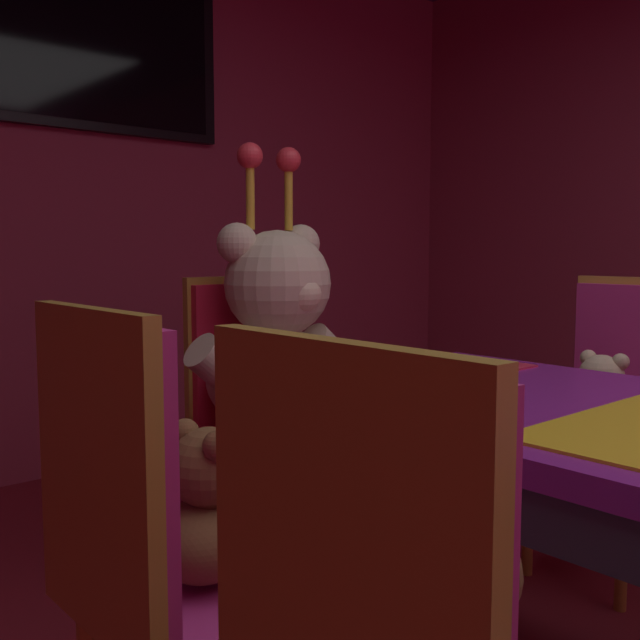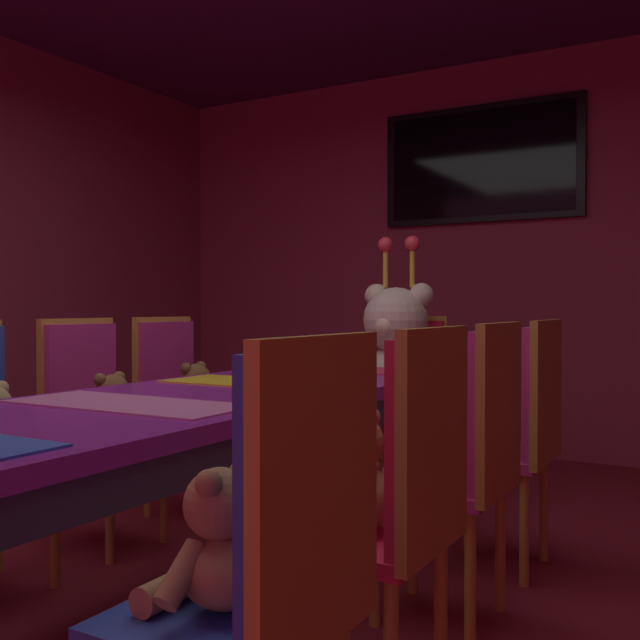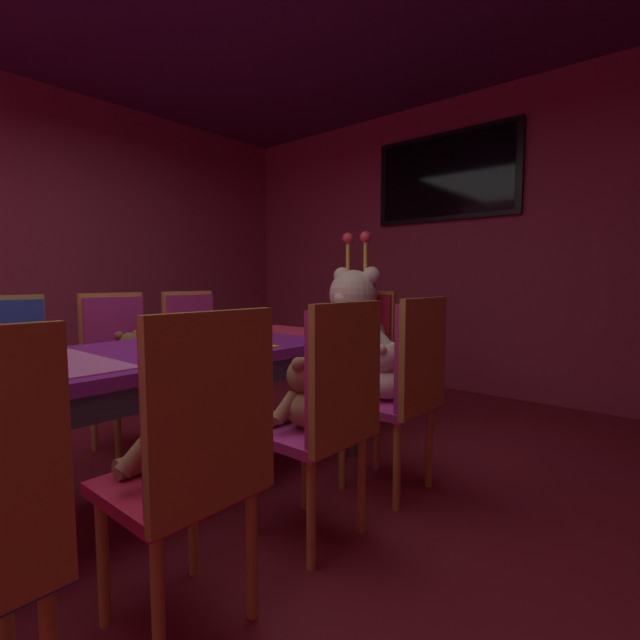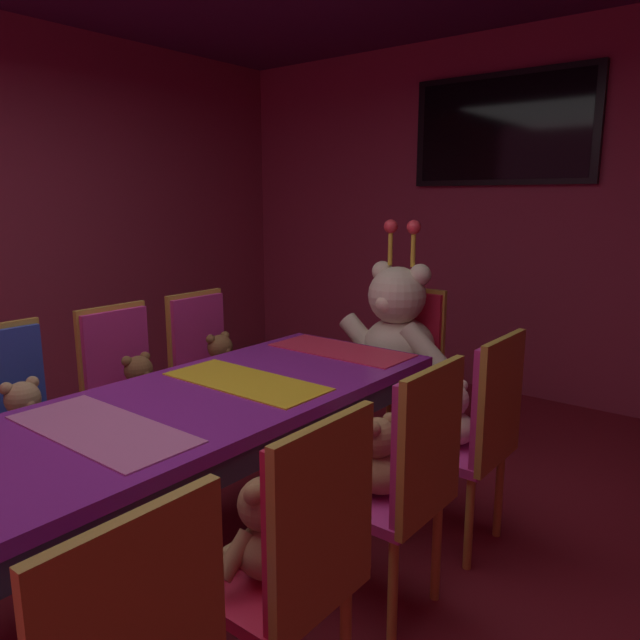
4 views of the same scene
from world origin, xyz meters
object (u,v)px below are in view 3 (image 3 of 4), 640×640
Objects in this scene: teddy_left_1 at (19,373)px; teddy_left_3 at (207,347)px; teddy_right_2 at (304,396)px; teddy_right_3 at (383,376)px; chair_right_2 at (331,400)px; king_teddy_bear at (352,322)px; teddy_left_2 at (130,358)px; chair_right_1 at (199,445)px; banquet_table at (143,370)px; wall_tv at (445,177)px; teddy_right_1 at (171,436)px; throne_chair at (365,342)px; chair_left_3 at (195,344)px; chair_left_2 at (119,354)px; chair_right_3 at (409,377)px; chair_left_1 at (10,368)px.

teddy_left_1 is 1.01× the size of teddy_left_3.
teddy_right_2 is 0.58m from teddy_right_3.
chair_right_2 reaches higher than teddy_right_3.
teddy_left_2 is at bearing -29.19° from king_teddy_bear.
king_teddy_bear is (-0.88, 1.93, 0.17)m from chair_right_1.
king_teddy_bear is (0.00, 1.63, 0.11)m from banquet_table.
teddy_left_3 is at bearing -108.49° from wall_tv.
teddy_left_3 is 0.97× the size of teddy_right_1.
banquet_table is at bearing -0.00° from throne_chair.
banquet_table is at bearing -0.00° from king_teddy_bear.
chair_left_2 is at bearing -88.97° from chair_left_3.
teddy_right_3 is (1.48, 0.02, -0.00)m from teddy_left_3.
chair_right_2 is 1.03× the size of king_teddy_bear.
chair_right_1 is at bearing -180.00° from teddy_right_1.
chair_left_3 is 3.08× the size of teddy_right_2.
wall_tv is (-0.88, 3.41, 1.45)m from chair_right_1.
chair_left_3 reaches higher than teddy_left_3.
banquet_table is 1.76× the size of wall_tv.
chair_right_2 is 3.26m from wall_tv.
king_teddy_bear is at bearing -0.00° from throne_chair.
chair_right_1 is at bearing -0.58° from teddy_left_1.
teddy_left_3 is 0.22× the size of wall_tv.
chair_right_3 is at bearing -96.78° from teddy_right_1.
throne_chair is at bearing 180.00° from king_teddy_bear.
teddy_right_2 is 0.60m from chair_right_3.
teddy_right_1 is at bearing -22.74° from teddy_left_2.
teddy_right_1 is (1.48, -1.19, 0.00)m from teddy_left_3.
chair_left_3 is at bearing -50.13° from king_teddy_bear.
chair_right_3 is at bearing -89.88° from chair_right_1.
chair_left_2 is at bearing 104.29° from teddy_left_1.
chair_right_1 reaches higher than teddy_right_3.
teddy_right_3 is at bearing -89.95° from teddy_right_1.
teddy_left_3 is 0.32× the size of chair_right_2.
chair_right_3 is 1.03× the size of king_teddy_bear.
chair_right_1 reaches higher than teddy_right_1.
banquet_table is 1.16m from teddy_right_3.
chair_left_2 is at bearing 18.47° from chair_right_3.
chair_left_3 is 1.00× the size of chair_right_2.
teddy_left_3 is at bearing 0.54° from chair_right_3.
teddy_left_3 is (-0.02, 1.17, -0.00)m from teddy_left_1.
chair_right_2 is (1.75, -0.57, 0.00)m from chair_left_3.
banquet_table is 2.55× the size of chair_right_1.
teddy_left_2 is 0.32× the size of chair_right_1.
chair_right_3 is (1.60, 1.19, 0.01)m from teddy_left_1.
wall_tv is at bearing 71.51° from teddy_left_3.
teddy_left_1 is 1.18m from chair_left_3.
chair_right_1 is 0.69× the size of wall_tv.
banquet_table is 7.60× the size of teddy_right_1.
chair_left_1 and chair_right_1 have the same top height.
chair_left_3 is 3.19× the size of teddy_right_3.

